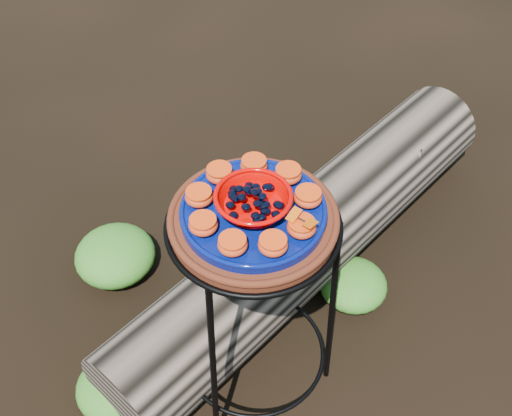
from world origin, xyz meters
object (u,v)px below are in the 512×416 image
cobalt_plate (253,213)px  driftwood_log (309,236)px  terracotta_saucer (253,221)px  red_bowl (253,202)px  plant_stand (254,312)px

cobalt_plate → driftwood_log: bearing=35.3°
terracotta_saucer → driftwood_log: size_ratio=0.23×
terracotta_saucer → red_bowl: red_bowl is taller
plant_stand → cobalt_plate: 0.39m
plant_stand → driftwood_log: 0.51m
terracotta_saucer → cobalt_plate: bearing=0.0°
plant_stand → red_bowl: (0.00, 0.00, 0.42)m
cobalt_plate → plant_stand: bearing=0.0°
red_bowl → driftwood_log: (0.38, 0.27, -0.62)m
cobalt_plate → terracotta_saucer: bearing=0.0°
terracotta_saucer → cobalt_plate: cobalt_plate is taller
plant_stand → red_bowl: size_ratio=4.33×
plant_stand → red_bowl: 0.42m
terracotta_saucer → driftwood_log: 0.73m
cobalt_plate → red_bowl: bearing=0.0°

